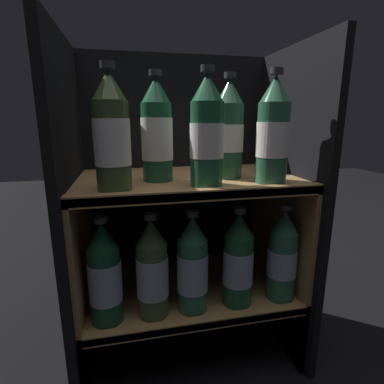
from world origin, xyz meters
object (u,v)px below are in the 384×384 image
Objects in this scene: bottle_upper_back_1 at (228,132)px; bottle_lower_front_3 at (238,262)px; bottle_upper_front_0 at (112,135)px; bottle_lower_front_0 at (105,276)px; bottle_lower_front_4 at (282,257)px; bottle_lower_front_1 at (152,271)px; bottle_upper_back_0 at (157,133)px; bottle_upper_front_2 at (273,133)px; bottle_upper_front_1 at (207,134)px; bottle_lower_front_2 at (193,266)px.

bottle_upper_back_1 is 1.00× the size of bottle_lower_front_3.
bottle_lower_front_0 is (-0.04, 0.00, -0.32)m from bottle_upper_front_0.
bottle_upper_front_0 is at bearing 0.00° from bottle_lower_front_0.
bottle_upper_front_0 reaches higher than bottle_lower_front_4.
bottle_upper_back_0 is at bearing 71.31° from bottle_lower_front_1.
bottle_upper_back_0 is at bearing 162.22° from bottle_upper_front_2.
bottle_lower_front_0 is 0.11m from bottle_lower_front_1.
bottle_lower_front_3 is at bearing -24.02° from bottle_upper_back_0.
bottle_upper_front_0 is 0.37m from bottle_upper_front_2.
bottle_upper_back_1 is at bearing 46.48° from bottle_upper_front_1.
bottle_upper_front_0 is 1.00× the size of bottle_lower_front_2.
bottle_upper_front_0 and bottle_upper_back_0 have the same top height.
bottle_upper_back_1 is 0.40m from bottle_lower_front_1.
bottle_lower_front_0 is at bearing 180.00° from bottle_upper_front_1.
bottle_upper_front_1 is at bearing 180.00° from bottle_upper_front_2.
bottle_upper_front_0 is 0.43m from bottle_lower_front_3.
bottle_lower_front_4 is (0.24, 0.00, 0.00)m from bottle_lower_front_2.
bottle_upper_back_1 is 1.00× the size of bottle_lower_front_4.
bottle_lower_front_2 is (0.17, 0.00, -0.32)m from bottle_upper_front_0.
bottle_upper_back_0 reaches higher than bottle_lower_front_2.
bottle_upper_front_1 is 0.35m from bottle_lower_front_1.
bottle_lower_front_2 is at bearing 180.00° from bottle_upper_front_2.
bottle_upper_front_1 and bottle_upper_back_1 have the same top height.
bottle_lower_front_1 and bottle_lower_front_3 have the same top height.
bottle_lower_front_1 is 0.34m from bottle_lower_front_4.
bottle_lower_front_1 is at bearing -0.00° from bottle_lower_front_0.
bottle_lower_front_0 is 1.00× the size of bottle_lower_front_2.
bottle_upper_back_0 is (-0.26, 0.08, -0.00)m from bottle_upper_front_2.
bottle_lower_front_2 is at bearing 0.00° from bottle_lower_front_0.
bottle_upper_front_0 is 0.37m from bottle_lower_front_2.
bottle_upper_back_1 is at bearing 94.32° from bottle_lower_front_3.
bottle_lower_front_2 is 1.00× the size of bottle_lower_front_4.
bottle_upper_front_2 is at bearing 180.00° from bottle_lower_front_4.
bottle_upper_front_2 reaches higher than bottle_lower_front_1.
bottle_lower_front_2 is 1.00× the size of bottle_lower_front_3.
bottle_upper_back_0 is 1.00× the size of bottle_lower_front_0.
bottle_lower_front_0 is 0.21m from bottle_lower_front_2.
bottle_upper_front_0 is 1.00× the size of bottle_lower_front_0.
bottle_upper_front_2 is at bearing 0.00° from bottle_upper_front_1.
bottle_upper_front_0 is 0.30m from bottle_upper_back_1.
bottle_lower_front_2 is at bearing 180.00° from bottle_lower_front_4.
bottle_lower_front_0 is 0.45m from bottle_lower_front_4.
bottle_lower_front_4 is at bearing 0.00° from bottle_upper_front_1.
bottle_upper_back_0 is 0.33m from bottle_lower_front_1.
bottle_lower_front_3 is 0.12m from bottle_lower_front_4.
bottle_upper_back_1 reaches higher than bottle_lower_front_2.
bottle_lower_front_2 is at bearing 0.00° from bottle_upper_front_0.
bottle_lower_front_2 is at bearing -143.19° from bottle_upper_back_1.
bottle_lower_front_2 is (0.10, 0.00, 0.00)m from bottle_lower_front_1.
bottle_upper_front_1 reaches higher than bottle_lower_front_1.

